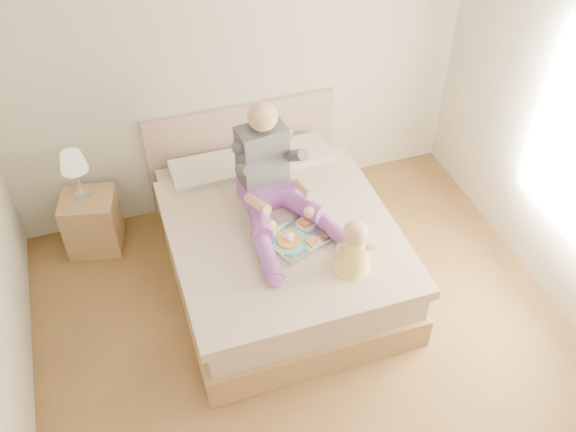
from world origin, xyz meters
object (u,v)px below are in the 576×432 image
object	(u,v)px
bed	(276,240)
tray	(299,235)
nightstand	(92,222)
baby	(354,249)
adult	(273,183)

from	to	relation	value
bed	tray	xyz separation A→B (m)	(0.09, -0.31, 0.32)
nightstand	tray	bearing A→B (deg)	-22.95
tray	baby	distance (m)	0.50
bed	adult	distance (m)	0.56
nightstand	tray	distance (m)	1.86
baby	adult	bearing A→B (deg)	128.90
tray	nightstand	bearing A→B (deg)	124.51
tray	baby	bearing A→B (deg)	-76.22
baby	bed	bearing A→B (deg)	130.66
nightstand	tray	xyz separation A→B (m)	(1.49, -1.06, 0.37)
nightstand	adult	distance (m)	1.68
bed	nightstand	world-z (taller)	bed
nightstand	adult	world-z (taller)	adult
adult	bed	bearing A→B (deg)	-99.93
bed	tray	distance (m)	0.46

